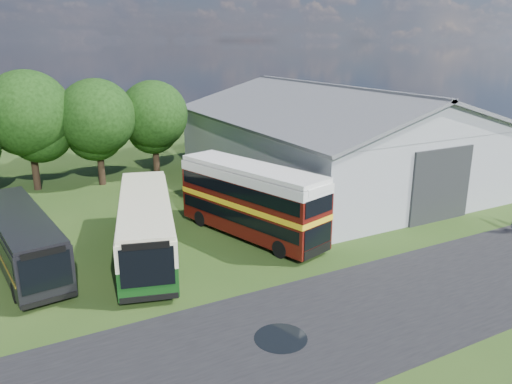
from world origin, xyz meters
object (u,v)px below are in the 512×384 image
storage_shed (332,132)px  bus_maroon_double (251,201)px  bus_green_single (146,225)px  bus_dark_single (22,239)px

storage_shed → bus_maroon_double: storage_shed is taller
bus_green_single → storage_shed: bearing=39.3°
bus_green_single → bus_maroon_double: (6.56, -0.19, 0.47)m
storage_shed → bus_maroon_double: bearing=-145.6°
bus_green_single → bus_maroon_double: bearing=14.0°
storage_shed → bus_maroon_double: 15.04m
bus_green_single → bus_dark_single: bearing=-178.9°
bus_green_single → bus_dark_single: bus_green_single is taller
storage_shed → bus_dark_single: size_ratio=2.21×
bus_maroon_double → storage_shed: bearing=18.0°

